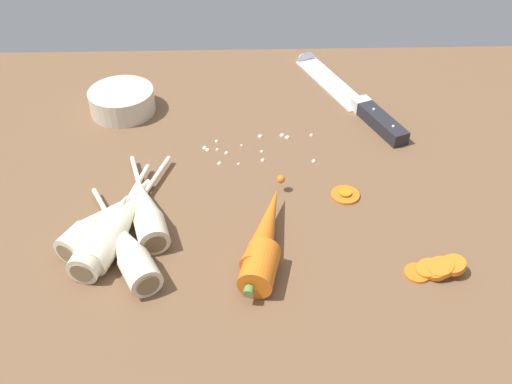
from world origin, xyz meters
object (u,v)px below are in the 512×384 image
Objects in this scene: chefs_knife at (343,91)px; carrot_slice_stray_near at (345,194)px; parsnip_front at (106,231)px; whole_carrot at (264,238)px; parsnip_mid_right at (120,223)px; prep_bowl at (122,100)px; parsnip_outer at (147,211)px; carrot_slice_stack at (435,269)px; parsnip_back at (128,249)px; parsnip_mid_left at (95,226)px.

chefs_knife is 28.41cm from carrot_slice_stray_near.
whole_carrot is at bearing -5.53° from parsnip_front.
parsnip_front is at bearing -136.08° from parsnip_mid_right.
prep_bowl is at bearing 94.82° from parsnip_front.
parsnip_outer is 37.62cm from carrot_slice_stack.
chefs_knife is 1.48× the size of parsnip_front.
parsnip_front is at bearing 134.93° from parsnip_back.
parsnip_mid_left is 2.18× the size of carrot_slice_stack.
parsnip_front reaches higher than carrot_slice_stack.
parsnip_outer is at bearing 23.78° from parsnip_mid_left.
parsnip_mid_left is at bearing -136.49° from chefs_knife.
carrot_slice_stack is (39.32, -8.05, -1.14)cm from parsnip_mid_right.
parsnip_back is at bearing -45.07° from parsnip_front.
parsnip_mid_left is at bearing 172.18° from whole_carrot.
parsnip_outer is at bearing 159.55° from whole_carrot.
parsnip_outer is (6.27, 2.76, -0.00)cm from parsnip_mid_left.
parsnip_mid_left is 30.99cm from prep_bowl.
parsnip_mid_right is at bearing 43.92° from parsnip_front.
parsnip_back is 31.20cm from carrot_slice_stray_near.
whole_carrot reaches higher than chefs_knife.
parsnip_back is 37.82cm from carrot_slice_stack.
parsnip_outer is at bearing 164.04° from carrot_slice_stack.
prep_bowl is (-5.92, 35.23, 0.17)cm from parsnip_back.
carrot_slice_stray_near is at bearing 12.35° from parsnip_mid_left.
carrot_slice_stack is (36.16, -10.34, -1.14)cm from parsnip_outer.
carrot_slice_stray_near is at bearing -97.60° from chefs_knife.
parsnip_back is 35.72cm from prep_bowl.
carrot_slice_stack is 17.33cm from carrot_slice_stray_near.
parsnip_back is (-16.88, -1.28, -0.12)cm from whole_carrot.
parsnip_front is 1.86cm from parsnip_mid_left.
parsnip_mid_right is (1.56, 1.50, -0.00)cm from parsnip_front.
parsnip_mid_right and parsnip_back have the same top height.
parsnip_mid_right is at bearing 169.47° from whole_carrot.
parsnip_front is 4.56cm from parsnip_back.
whole_carrot is at bearing 167.50° from carrot_slice_stack.
whole_carrot is at bearing -7.82° from parsnip_mid_left.
parsnip_mid_left is at bearing -167.65° from carrot_slice_stray_near.
prep_bowl is at bearing 138.50° from carrot_slice_stack.
whole_carrot is 5.43× the size of carrot_slice_stray_near.
parsnip_mid_right reaches higher than carrot_slice_stack.
carrot_slice_stack is (42.43, -7.58, -1.14)cm from parsnip_mid_left.
parsnip_front is at bearing -33.43° from parsnip_mid_left.
chefs_knife is 41.64cm from whole_carrot.
prep_bowl is (-2.70, 32.00, 0.17)cm from parsnip_front.
parsnip_back and prep_bowl have the same top height.
parsnip_mid_left is at bearing -87.89° from prep_bowl.
parsnip_mid_left reaches higher than chefs_knife.
whole_carrot reaches higher than carrot_slice_stray_near.
prep_bowl is at bearing 92.11° from parsnip_mid_left.
parsnip_mid_left is 0.69× the size of parsnip_mid_right.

